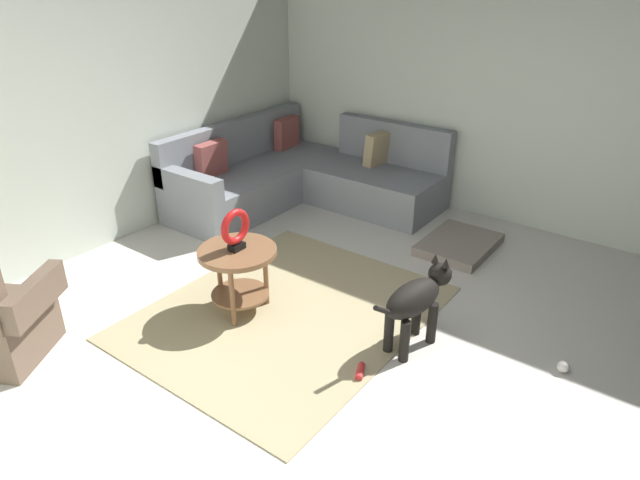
# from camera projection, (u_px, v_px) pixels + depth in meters

# --- Properties ---
(ground_plane) EXTENTS (6.00, 6.00, 0.10)m
(ground_plane) POSITION_uv_depth(u_px,v_px,m) (350.00, 361.00, 4.00)
(ground_plane) COLOR silver
(wall_back) EXTENTS (6.00, 0.12, 2.70)m
(wall_back) POSITION_uv_depth(u_px,v_px,m) (74.00, 105.00, 4.95)
(wall_back) COLOR silver
(wall_back) RESTS_ON ground_plane
(wall_right) EXTENTS (0.12, 6.00, 2.70)m
(wall_right) POSITION_uv_depth(u_px,v_px,m) (523.00, 91.00, 5.50)
(wall_right) COLOR silver
(wall_right) RESTS_ON ground_plane
(area_rug) EXTENTS (2.30, 1.90, 0.01)m
(area_rug) POSITION_uv_depth(u_px,v_px,m) (287.00, 312.00, 4.46)
(area_rug) COLOR tan
(area_rug) RESTS_ON ground_plane
(sectional_couch) EXTENTS (2.20, 2.25, 0.88)m
(sectional_couch) POSITION_uv_depth(u_px,v_px,m) (301.00, 178.00, 6.36)
(sectional_couch) COLOR gray
(sectional_couch) RESTS_ON ground_plane
(side_table) EXTENTS (0.60, 0.60, 0.54)m
(side_table) POSITION_uv_depth(u_px,v_px,m) (238.00, 264.00, 4.32)
(side_table) COLOR brown
(side_table) RESTS_ON ground_plane
(torus_sculpture) EXTENTS (0.28, 0.08, 0.33)m
(torus_sculpture) POSITION_uv_depth(u_px,v_px,m) (235.00, 229.00, 4.18)
(torus_sculpture) COLOR black
(torus_sculpture) RESTS_ON side_table
(dog_bed_mat) EXTENTS (0.80, 0.60, 0.09)m
(dog_bed_mat) POSITION_uv_depth(u_px,v_px,m) (459.00, 245.00, 5.43)
(dog_bed_mat) COLOR gray
(dog_bed_mat) RESTS_ON ground_plane
(dog) EXTENTS (0.84, 0.30, 0.63)m
(dog) POSITION_uv_depth(u_px,v_px,m) (417.00, 299.00, 3.94)
(dog) COLOR black
(dog) RESTS_ON ground_plane
(dog_toy_ball) EXTENTS (0.08, 0.08, 0.08)m
(dog_toy_ball) POSITION_uv_depth(u_px,v_px,m) (563.00, 367.00, 3.81)
(dog_toy_ball) COLOR silver
(dog_toy_ball) RESTS_ON ground_plane
(dog_toy_rope) EXTENTS (0.15, 0.11, 0.05)m
(dog_toy_rope) POSITION_uv_depth(u_px,v_px,m) (360.00, 371.00, 3.79)
(dog_toy_rope) COLOR red
(dog_toy_rope) RESTS_ON ground_plane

